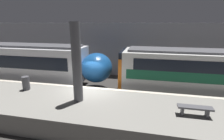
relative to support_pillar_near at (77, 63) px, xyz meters
The scene contains 7 objects.
ground_plane 3.74m from the support_pillar_near, 88.99° to the left, with size 120.00×120.00×0.00m, color #33302D.
platform 2.60m from the support_pillar_near, 62.76° to the right, with size 40.00×4.22×1.07m.
station_rear_barrier 8.41m from the support_pillar_near, 89.76° to the left, with size 50.00×0.15×5.09m.
support_pillar_near is the anchor object (origin of this frame).
train_modern 8.99m from the support_pillar_near, 151.02° to the left, with size 16.66×2.87×3.40m.
platform_bench 6.03m from the support_pillar_near, ahead, with size 1.50×0.40×0.45m.
trash_bin 4.22m from the support_pillar_near, 168.79° to the left, with size 0.44×0.44×0.85m.
Camera 1 is at (3.59, -10.16, 5.18)m, focal length 28.00 mm.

